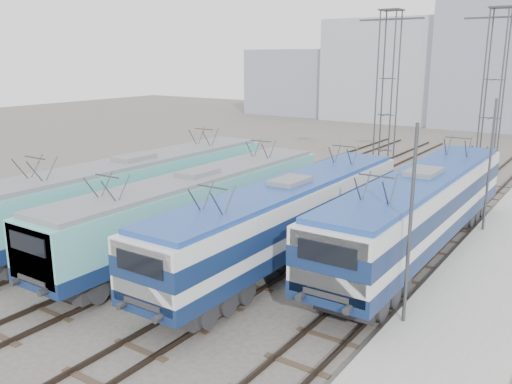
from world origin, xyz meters
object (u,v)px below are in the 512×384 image
object	(u,v)px
locomotive_far_right	(420,206)
locomotive_center_left	(195,205)
catenary_tower_west	(387,91)
catenary_tower_east	(493,93)
locomotive_far_left	(132,188)
mast_mid	(489,169)
locomotive_center_right	(287,214)
mast_front	(410,231)

from	to	relation	value
locomotive_far_right	locomotive_center_left	bearing A→B (deg)	-150.92
catenary_tower_west	catenary_tower_east	bearing A→B (deg)	17.10
locomotive_center_left	catenary_tower_east	size ratio (longest dim) A/B	1.48
locomotive_far_left	mast_mid	world-z (taller)	mast_mid
locomotive_far_left	catenary_tower_west	size ratio (longest dim) A/B	1.57
catenary_tower_east	locomotive_center_right	bearing A→B (deg)	-102.56
locomotive_center_left	mast_mid	xyz separation A→B (m)	(10.85, 9.94, 1.28)
locomotive_far_left	locomotive_center_left	bearing A→B (deg)	-3.55
locomotive_far_left	mast_front	size ratio (longest dim) A/B	2.69
locomotive_far_left	catenary_tower_east	xyz separation A→B (m)	(13.25, 19.66, 4.30)
catenary_tower_east	mast_front	bearing A→B (deg)	-84.55
catenary_tower_east	mast_front	size ratio (longest dim) A/B	1.71
catenary_tower_west	mast_front	bearing A→B (deg)	-66.73
mast_front	mast_mid	distance (m)	12.00
mast_mid	locomotive_center_right	bearing A→B (deg)	-124.99
locomotive_far_right	mast_front	xyz separation A→B (m)	(1.85, -7.06, 1.09)
catenary_tower_east	locomotive_center_left	bearing A→B (deg)	-113.69
locomotive_center_right	catenary_tower_east	distance (m)	20.02
locomotive_center_right	catenary_tower_west	distance (m)	17.76
locomotive_center_left	locomotive_center_right	distance (m)	4.58
mast_mid	locomotive_far_left	bearing A→B (deg)	-147.81
locomotive_far_right	catenary_tower_west	distance (m)	15.19
locomotive_center_left	locomotive_far_right	bearing A→B (deg)	29.08
locomotive_far_right	mast_mid	world-z (taller)	mast_mid
locomotive_center_left	catenary_tower_east	xyz separation A→B (m)	(8.75, 19.94, 4.42)
mast_mid	locomotive_far_right	bearing A→B (deg)	-110.54
locomotive_center_right	mast_mid	xyz separation A→B (m)	(6.35, 9.07, 1.22)
catenary_tower_west	catenary_tower_east	distance (m)	6.80
locomotive_far_right	locomotive_far_left	bearing A→B (deg)	-160.70
locomotive_far_left	mast_mid	size ratio (longest dim) A/B	2.69
catenary_tower_east	mast_mid	size ratio (longest dim) A/B	1.71
catenary_tower_east	mast_front	xyz separation A→B (m)	(2.10, -22.00, -3.14)
locomotive_far_left	locomotive_far_right	world-z (taller)	locomotive_far_right
catenary_tower_east	locomotive_far_left	bearing A→B (deg)	-123.97
mast_mid	mast_front	bearing A→B (deg)	-90.00
locomotive_center_right	mast_front	size ratio (longest dim) A/B	2.55
locomotive_center_left	mast_mid	bearing A→B (deg)	42.50
mast_front	catenary_tower_west	bearing A→B (deg)	113.27
locomotive_center_right	locomotive_far_right	size ratio (longest dim) A/B	0.95
locomotive_center_left	catenary_tower_east	bearing A→B (deg)	66.31
catenary_tower_east	mast_mid	distance (m)	10.69
locomotive_far_right	mast_mid	xyz separation A→B (m)	(1.85, 4.94, 1.09)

